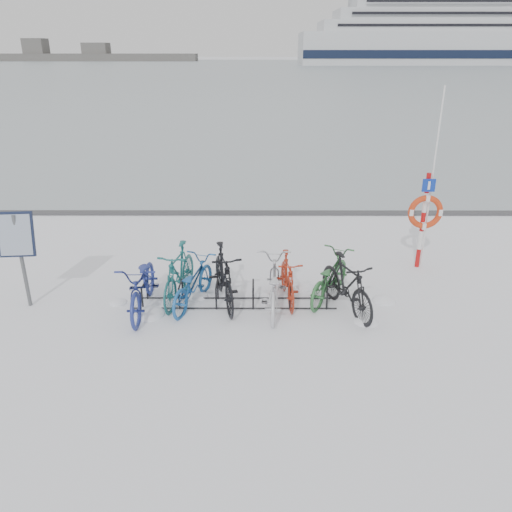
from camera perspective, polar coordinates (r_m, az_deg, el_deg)
name	(u,v)px	position (r m, az deg, el deg)	size (l,w,h in m)	color
ground	(235,304)	(10.04, -2.39, -5.49)	(900.00, 900.00, 0.00)	white
ice_sheet	(256,67)	(163.94, -0.01, 20.75)	(400.00, 298.00, 0.02)	#9BA8AF
quay_edge	(243,213)	(15.49, -1.49, 4.93)	(400.00, 0.25, 0.10)	#3F3F42
bike_rack	(235,296)	(9.96, -2.40, -4.57)	(4.00, 0.48, 0.46)	black
info_board	(17,240)	(10.41, -25.62, 1.65)	(0.67, 0.30, 1.94)	#595B5E
lifebuoy_station	(425,212)	(11.81, 18.77, 4.78)	(0.78, 0.22, 4.05)	#AE0D0E
cruise_ferry	(477,31)	(210.34, 23.95, 22.47)	(127.36, 24.04, 41.85)	silver
shoreline	(13,55)	(295.45, -26.00, 19.94)	(180.00, 12.00, 9.50)	#4D4D4D
bike_0	(143,283)	(9.87, -12.79, -3.03)	(0.73, 2.10, 1.10)	navy
bike_1	(179,272)	(10.13, -8.81, -1.83)	(0.55, 1.93, 1.16)	#1A5E60
bike_2	(192,281)	(9.94, -7.28, -2.90)	(0.63, 1.82, 0.95)	#1C579E
bike_3	(224,275)	(9.89, -3.71, -2.14)	(0.56, 1.98, 1.19)	black
bike_4	(273,284)	(9.68, 1.97, -3.16)	(0.69, 1.98, 1.04)	#BABCC3
bike_5	(287,277)	(10.02, 3.62, -2.39)	(0.47, 1.67, 1.00)	#A92B17
bike_6	(329,275)	(10.21, 8.37, -2.19)	(0.65, 1.86, 0.98)	#2F6936
bike_7	(347,284)	(9.72, 10.33, -3.12)	(0.53, 1.88, 1.13)	black
snow_drifts	(249,306)	(9.97, -0.79, -5.68)	(5.78, 1.90, 0.21)	white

